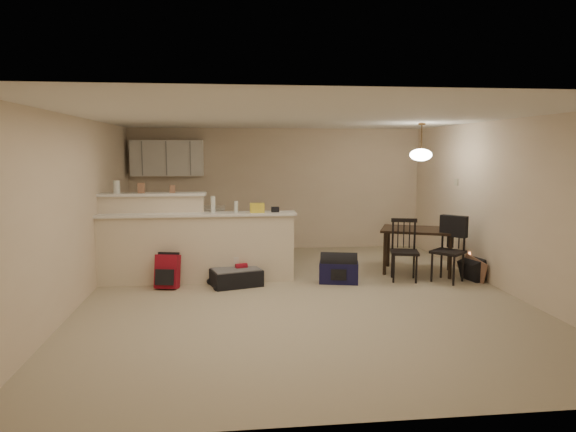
{
  "coord_description": "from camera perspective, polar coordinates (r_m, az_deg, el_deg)",
  "views": [
    {
      "loc": [
        -1.0,
        -7.07,
        2.06
      ],
      "look_at": [
        -0.1,
        0.7,
        1.05
      ],
      "focal_mm": 32.0,
      "sensor_mm": 36.0,
      "label": 1
    }
  ],
  "objects": [
    {
      "name": "dining_table",
      "position": [
        8.89,
        14.27,
        -1.96
      ],
      "size": [
        1.41,
        1.19,
        0.75
      ],
      "rotation": [
        0.0,
        0.0,
        -0.39
      ],
      "color": "black",
      "rests_on": "ground"
    },
    {
      "name": "small_box",
      "position": [
        8.26,
        -12.72,
        2.94
      ],
      "size": [
        0.08,
        0.06,
        0.12
      ],
      "primitive_type": "cube",
      "color": "#92654B",
      "rests_on": "breakfast_bar"
    },
    {
      "name": "kitchen_counter",
      "position": [
        10.44,
        -12.02,
        -1.68
      ],
      "size": [
        1.8,
        0.6,
        0.9
      ],
      "primitive_type": "cube",
      "color": "white",
      "rests_on": "ground"
    },
    {
      "name": "dining_chair_near",
      "position": [
        8.32,
        12.81,
        -3.74
      ],
      "size": [
        0.51,
        0.49,
        0.97
      ],
      "primitive_type": null,
      "rotation": [
        0.0,
        0.0,
        -0.24
      ],
      "color": "black",
      "rests_on": "ground"
    },
    {
      "name": "breakfast_bar",
      "position": [
        8.22,
        -11.8,
        -2.97
      ],
      "size": [
        3.08,
        0.58,
        1.39
      ],
      "color": "beige",
      "rests_on": "ground"
    },
    {
      "name": "upper_cabinets",
      "position": [
        10.46,
        -13.26,
        6.28
      ],
      "size": [
        1.4,
        0.34,
        0.7
      ],
      "primitive_type": "cube",
      "color": "white",
      "rests_on": "room"
    },
    {
      "name": "cereal_box",
      "position": [
        8.33,
        -16.01,
        3.01
      ],
      "size": [
        0.1,
        0.07,
        0.16
      ],
      "primitive_type": "cube",
      "color": "#92654B",
      "rests_on": "breakfast_bar"
    },
    {
      "name": "dining_chair_far",
      "position": [
        8.42,
        17.36,
        -3.63
      ],
      "size": [
        0.61,
        0.61,
        1.01
      ],
      "primitive_type": null,
      "rotation": [
        0.0,
        0.0,
        -0.84
      ],
      "color": "black",
      "rests_on": "ground"
    },
    {
      "name": "room",
      "position": [
        7.19,
        1.43,
        0.88
      ],
      "size": [
        7.0,
        7.02,
        2.5
      ],
      "color": "#B5A78B",
      "rests_on": "ground"
    },
    {
      "name": "pouch",
      "position": [
        8.06,
        -1.43,
        0.73
      ],
      "size": [
        0.12,
        0.1,
        0.08
      ],
      "primitive_type": "cube",
      "color": "#92654B",
      "rests_on": "breakfast_bar"
    },
    {
      "name": "navy_duffel",
      "position": [
        8.09,
        5.66,
        -6.24
      ],
      "size": [
        0.65,
        0.45,
        0.33
      ],
      "primitive_type": "cube",
      "rotation": [
        0.0,
        0.0,
        -0.22
      ],
      "color": "#14133C",
      "rests_on": "ground"
    },
    {
      "name": "bottle_a",
      "position": [
        8.02,
        -8.33,
        1.27
      ],
      "size": [
        0.07,
        0.07,
        0.26
      ],
      "primitive_type": "cylinder",
      "color": "silver",
      "rests_on": "breakfast_bar"
    },
    {
      "name": "bottle_b",
      "position": [
        8.02,
        -5.79,
        1.02
      ],
      "size": [
        0.06,
        0.06,
        0.18
      ],
      "primitive_type": "cylinder",
      "color": "silver",
      "rests_on": "breakfast_bar"
    },
    {
      "name": "thermostat",
      "position": [
        9.51,
        18.21,
        3.61
      ],
      "size": [
        0.02,
        0.12,
        0.12
      ],
      "primitive_type": "cube",
      "color": "beige",
      "rests_on": "room"
    },
    {
      "name": "cardboard_sheet",
      "position": [
        8.68,
        20.02,
        -5.6
      ],
      "size": [
        0.15,
        0.47,
        0.36
      ],
      "primitive_type": "cube",
      "rotation": [
        0.0,
        0.0,
        1.84
      ],
      "color": "#92654B",
      "rests_on": "ground"
    },
    {
      "name": "jar",
      "position": [
        8.39,
        -18.5,
        3.08
      ],
      "size": [
        0.1,
        0.1,
        0.2
      ],
      "primitive_type": "cylinder",
      "color": "silver",
      "rests_on": "breakfast_bar"
    },
    {
      "name": "black_daypack",
      "position": [
        8.72,
        19.89,
        -5.65
      ],
      "size": [
        0.34,
        0.42,
        0.33
      ],
      "primitive_type": "cube",
      "rotation": [
        0.0,
        0.0,
        1.8
      ],
      "color": "black",
      "rests_on": "ground"
    },
    {
      "name": "suitcase",
      "position": [
        7.92,
        -5.77,
        -6.83
      ],
      "size": [
        0.83,
        0.66,
        0.25
      ],
      "primitive_type": "cube",
      "rotation": [
        0.0,
        0.0,
        0.28
      ],
      "color": "black",
      "rests_on": "ground"
    },
    {
      "name": "red_backpack",
      "position": [
        7.93,
        -13.24,
        -6.02
      ],
      "size": [
        0.37,
        0.27,
        0.5
      ],
      "primitive_type": "cube",
      "rotation": [
        0.0,
        0.0,
        -0.2
      ],
      "color": "maroon",
      "rests_on": "ground"
    },
    {
      "name": "pendant_lamp",
      "position": [
        8.78,
        14.55,
        6.66
      ],
      "size": [
        0.36,
        0.36,
        0.62
      ],
      "color": "brown",
      "rests_on": "room"
    },
    {
      "name": "bag_lump",
      "position": [
        8.04,
        -3.45,
        0.91
      ],
      "size": [
        0.22,
        0.18,
        0.14
      ],
      "primitive_type": "cube",
      "color": "#92654B",
      "rests_on": "breakfast_bar"
    }
  ]
}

